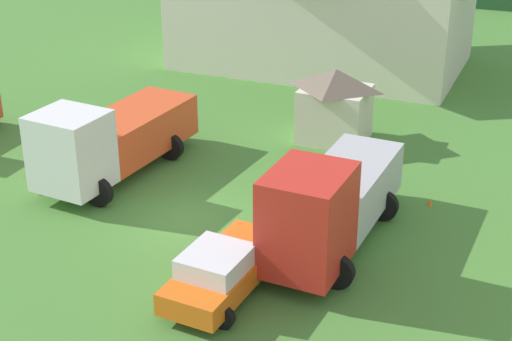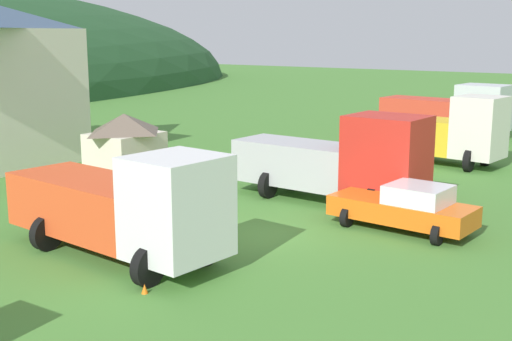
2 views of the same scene
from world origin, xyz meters
The scene contains 7 objects.
ground_plane centered at (0.00, 0.00, 0.00)m, with size 200.00×200.00×0.00m, color #477F33.
play_shed_cream centered at (2.54, 9.06, 1.67)m, with size 3.03×2.67×3.24m.
heavy_rig_white centered at (-4.34, 1.99, 1.65)m, with size 3.67×8.00×3.40m.
crane_truck_red centered at (5.26, -0.16, 1.78)m, with size 3.26×8.08×3.65m.
service_pickup_orange centered at (3.17, -3.70, 0.83)m, with size 2.54×5.03×1.66m.
traffic_cone_near_pickup centered at (-6.05, -0.37, 0.00)m, with size 0.36×0.36×0.51m, color orange.
traffic_cone_mid_row centered at (7.72, 4.42, 0.00)m, with size 0.36×0.36×0.59m, color orange.
Camera 1 is at (11.75, -21.60, 13.19)m, focal length 55.00 mm.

